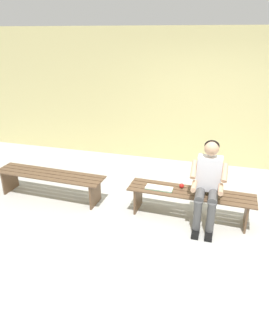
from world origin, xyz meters
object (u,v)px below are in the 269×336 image
object	(u,v)px
bench_far	(50,179)
book_open	(159,188)
bench_near	(190,198)
person_seated	(208,182)
apple	(182,186)

from	to	relation	value
bench_far	book_open	bearing A→B (deg)	179.02
bench_near	person_seated	distance (m)	0.42
person_seated	book_open	distance (m)	0.74
bench_far	person_seated	distance (m)	2.59
bench_near	person_seated	xyz separation A→B (m)	(-0.23, 0.10, 0.34)
bench_near	apple	world-z (taller)	apple
bench_near	bench_far	xyz separation A→B (m)	(2.34, 0.00, 0.00)
bench_far	person_seated	xyz separation A→B (m)	(-2.57, 0.10, 0.34)
bench_far	book_open	xyz separation A→B (m)	(-1.87, 0.03, 0.11)
person_seated	bench_far	bearing A→B (deg)	-2.21
bench_far	book_open	size ratio (longest dim) A/B	4.55
apple	bench_near	bearing A→B (deg)	147.96
bench_near	person_seated	size ratio (longest dim) A/B	1.51
bench_far	apple	distance (m)	2.19
bench_near	bench_far	size ratio (longest dim) A/B	0.99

